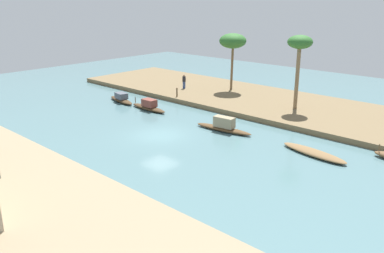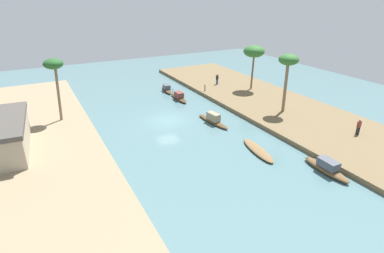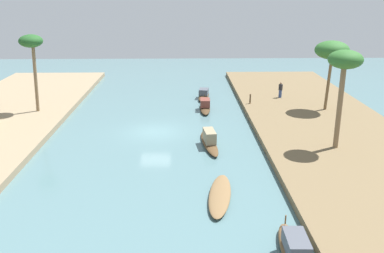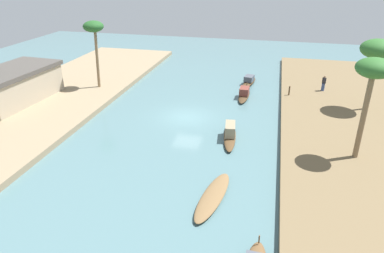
% 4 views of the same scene
% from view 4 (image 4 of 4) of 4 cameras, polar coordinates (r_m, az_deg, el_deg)
% --- Properties ---
extents(river_water, '(73.25, 73.25, 0.00)m').
position_cam_4_polar(river_water, '(30.73, -0.79, 1.58)').
color(river_water, slate).
rests_on(river_water, ground).
extents(riverbank_left, '(45.10, 11.80, 0.48)m').
position_cam_4_polar(riverbank_left, '(30.65, 25.63, -0.66)').
color(riverbank_left, brown).
rests_on(riverbank_left, ground).
extents(riverbank_right, '(45.10, 11.80, 0.48)m').
position_cam_4_polar(riverbank_right, '(36.52, -22.78, 3.89)').
color(riverbank_right, '#937F60').
rests_on(riverbank_right, ground).
extents(sampan_midstream, '(4.42, 1.73, 1.01)m').
position_cam_4_polar(sampan_midstream, '(39.89, 9.49, 7.46)').
color(sampan_midstream, '#47331E').
rests_on(sampan_midstream, river_water).
extents(sampan_foreground, '(4.68, 1.11, 1.10)m').
position_cam_4_polar(sampan_foreground, '(35.67, 8.71, 5.40)').
color(sampan_foreground, '#47331E').
rests_on(sampan_foreground, river_water).
extents(sampan_with_red_awning, '(5.24, 1.98, 0.35)m').
position_cam_4_polar(sampan_with_red_awning, '(20.38, 3.50, -11.53)').
color(sampan_with_red_awning, brown).
rests_on(sampan_with_red_awning, river_water).
extents(sampan_downstream_large, '(5.27, 1.52, 1.23)m').
position_cam_4_polar(sampan_downstream_large, '(26.99, 6.35, -1.13)').
color(sampan_downstream_large, brown).
rests_on(sampan_downstream_large, river_water).
extents(person_on_near_bank, '(0.44, 0.44, 1.62)m').
position_cam_4_polar(person_on_near_bank, '(38.26, 21.10, 6.62)').
color(person_on_near_bank, '#33477A').
rests_on(person_on_near_bank, riverbank_left).
extents(mooring_post, '(0.14, 0.14, 0.93)m').
position_cam_4_polar(mooring_post, '(35.89, 15.93, 5.78)').
color(mooring_post, '#4C3823').
rests_on(mooring_post, riverbank_left).
extents(palm_tree_left_near, '(2.28, 2.28, 6.87)m').
position_cam_4_polar(palm_tree_left_near, '(23.94, 28.06, 7.83)').
color(palm_tree_left_near, '#7F6647').
rests_on(palm_tree_left_near, riverbank_left).
extents(palm_tree_left_far, '(3.00, 3.00, 6.31)m').
position_cam_4_polar(palm_tree_left_far, '(33.59, 28.71, 11.18)').
color(palm_tree_left_far, brown).
rests_on(palm_tree_left_far, riverbank_left).
extents(palm_tree_right_tall, '(2.05, 2.05, 6.91)m').
position_cam_4_polar(palm_tree_right_tall, '(37.03, -16.10, 15.27)').
color(palm_tree_right_tall, '#7F6647').
rests_on(palm_tree_right_tall, riverbank_right).
extents(riverside_building, '(9.46, 5.55, 3.08)m').
position_cam_4_polar(riverside_building, '(36.90, -27.71, 6.14)').
color(riverside_building, tan).
rests_on(riverside_building, riverbank_right).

